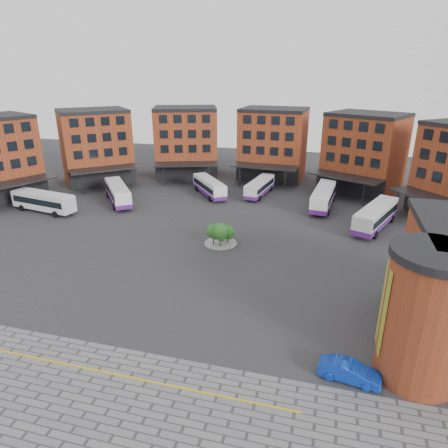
% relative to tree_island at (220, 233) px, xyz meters
% --- Properties ---
extents(ground, '(160.00, 160.00, 0.00)m').
position_rel_tree_island_xyz_m(ground, '(-2.12, -11.53, -1.74)').
color(ground, '#28282B').
rests_on(ground, ground).
extents(yellow_line, '(26.00, 0.15, 0.02)m').
position_rel_tree_island_xyz_m(yellow_line, '(-0.12, -25.53, -1.71)').
color(yellow_line, gold).
rests_on(yellow_line, paving_zone).
extents(main_building, '(94.14, 42.48, 14.60)m').
position_rel_tree_island_xyz_m(main_building, '(-6.89, 26.72, 5.48)').
color(main_building, brown).
rests_on(main_building, ground).
extents(tree_island, '(4.40, 4.40, 3.33)m').
position_rel_tree_island_xyz_m(tree_island, '(0.00, 0.00, 0.00)').
color(tree_island, gray).
rests_on(tree_island, ground).
extents(bus_a, '(11.91, 4.58, 3.29)m').
position_rel_tree_island_xyz_m(bus_a, '(-31.62, 5.35, 0.21)').
color(bus_a, silver).
rests_on(bus_a, ground).
extents(bus_b, '(9.46, 11.00, 3.34)m').
position_rel_tree_island_xyz_m(bus_b, '(-22.22, 12.83, 0.07)').
color(bus_b, white).
rests_on(bus_b, ground).
extents(bus_c, '(8.81, 10.23, 3.10)m').
position_rel_tree_island_xyz_m(bus_c, '(-8.06, 21.20, -0.06)').
color(bus_c, white).
rests_on(bus_c, ground).
extents(bus_d, '(3.99, 10.83, 2.98)m').
position_rel_tree_island_xyz_m(bus_d, '(0.95, 23.76, -0.13)').
color(bus_d, silver).
rests_on(bus_d, ground).
extents(bus_e, '(4.02, 12.52, 3.47)m').
position_rel_tree_island_xyz_m(bus_e, '(12.63, 19.68, 0.13)').
color(bus_e, white).
rests_on(bus_e, ground).
extents(bus_f, '(7.35, 12.58, 3.50)m').
position_rel_tree_island_xyz_m(bus_f, '(20.41, 11.87, 0.15)').
color(bus_f, silver).
rests_on(bus_f, ground).
extents(blue_car, '(4.81, 2.24, 1.53)m').
position_rel_tree_island_xyz_m(blue_car, '(16.05, -21.39, -0.98)').
color(blue_car, '#0C2FA2').
rests_on(blue_car, ground).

